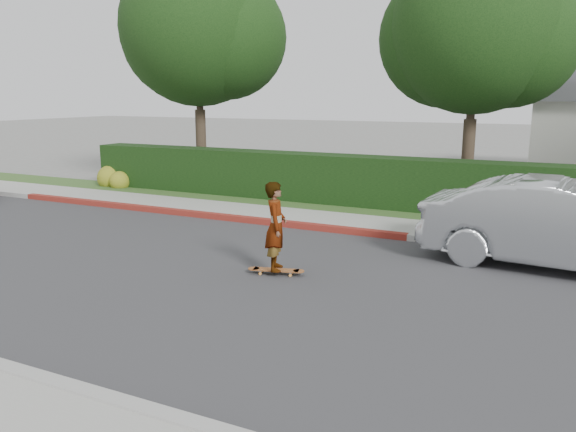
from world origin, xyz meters
name	(u,v)px	position (x,y,z in m)	size (l,w,h in m)	color
ground	(289,290)	(0.00, 0.00, 0.00)	(120.00, 120.00, 0.00)	slate
road	(289,289)	(0.00, 0.00, 0.01)	(60.00, 8.00, 0.01)	#2D2D30
curb_near	(118,405)	(0.00, -4.10, 0.07)	(60.00, 0.20, 0.15)	#9E9E99
curb_far	(365,233)	(0.00, 4.10, 0.07)	(60.00, 0.20, 0.15)	#9E9E99
curb_red_section	(187,213)	(-5.00, 4.10, 0.08)	(12.00, 0.21, 0.15)	maroon
sidewalk_far	(376,225)	(0.00, 5.00, 0.06)	(60.00, 1.60, 0.12)	gray
planting_strip	(394,214)	(0.00, 6.60, 0.05)	(60.00, 1.60, 0.10)	#2D4C1E
hedge	(302,178)	(-3.00, 7.20, 0.75)	(15.00, 1.00, 1.50)	black
flowering_shrub	(113,179)	(-10.01, 6.74, 0.33)	(1.40, 1.00, 0.90)	#2D4C19
tree_left	(200,33)	(-7.51, 8.69, 5.26)	(5.99, 5.21, 8.00)	#33261C
tree_center	(477,33)	(1.49, 9.19, 4.90)	(5.66, 4.84, 7.44)	#33261C
skateboard	(276,270)	(-0.55, 0.61, 0.09)	(1.05, 0.47, 0.10)	#E7943F
skateboarder	(276,226)	(-0.55, 0.61, 0.91)	(0.59, 0.38, 1.61)	white
car_silver	(562,225)	(4.06, 3.28, 0.83)	(1.76, 5.03, 1.66)	#B5B9BC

